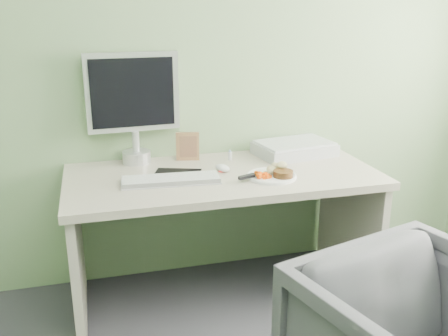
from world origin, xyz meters
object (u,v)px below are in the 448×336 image
object	(u,v)px
scanner	(294,149)
monitor	(133,102)
desk	(223,206)
plate	(272,176)

from	to	relation	value
scanner	monitor	size ratio (longest dim) A/B	0.73
desk	scanner	size ratio (longest dim) A/B	3.71
plate	monitor	distance (m)	0.84
scanner	plate	bearing A→B (deg)	-136.81
desk	scanner	bearing A→B (deg)	23.87
desk	plate	size ratio (longest dim) A/B	6.43
desk	monitor	distance (m)	0.73
desk	monitor	size ratio (longest dim) A/B	2.69
plate	scanner	bearing A→B (deg)	52.55
desk	monitor	world-z (taller)	monitor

